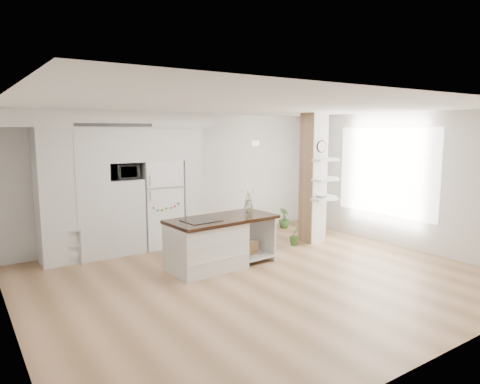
# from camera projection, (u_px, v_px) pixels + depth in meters

# --- Properties ---
(floor) EXTENTS (7.00, 6.00, 0.01)m
(floor) POSITION_uv_depth(u_px,v_px,m) (259.00, 277.00, 6.88)
(floor) COLOR tan
(floor) RESTS_ON ground
(room) EXTENTS (7.04, 6.04, 2.72)m
(room) POSITION_uv_depth(u_px,v_px,m) (260.00, 162.00, 6.61)
(room) COLOR white
(room) RESTS_ON ground
(cabinet_wall) EXTENTS (4.00, 0.71, 2.70)m
(cabinet_wall) POSITION_uv_depth(u_px,v_px,m) (113.00, 175.00, 8.04)
(cabinet_wall) COLOR silver
(cabinet_wall) RESTS_ON floor
(refrigerator) EXTENTS (0.78, 0.69, 1.75)m
(refrigerator) POSITION_uv_depth(u_px,v_px,m) (160.00, 204.00, 8.66)
(refrigerator) COLOR white
(refrigerator) RESTS_ON floor
(column) EXTENTS (0.69, 0.90, 2.70)m
(column) POSITION_uv_depth(u_px,v_px,m) (318.00, 178.00, 8.93)
(column) COLOR silver
(column) RESTS_ON floor
(window) EXTENTS (0.00, 2.40, 2.40)m
(window) POSITION_uv_depth(u_px,v_px,m) (386.00, 172.00, 8.84)
(window) COLOR white
(window) RESTS_ON room
(pendant_light) EXTENTS (0.12, 0.12, 0.10)m
(pendant_light) POSITION_uv_depth(u_px,v_px,m) (331.00, 143.00, 7.64)
(pendant_light) COLOR white
(pendant_light) RESTS_ON room
(kitchen_island) EXTENTS (1.95, 1.02, 1.42)m
(kitchen_island) POSITION_uv_depth(u_px,v_px,m) (212.00, 242.00, 7.31)
(kitchen_island) COLOR silver
(kitchen_island) RESTS_ON floor
(bookshelf) EXTENTS (0.60, 0.48, 0.63)m
(bookshelf) POSITION_uv_depth(u_px,v_px,m) (69.00, 248.00, 7.58)
(bookshelf) COLOR silver
(bookshelf) RESTS_ON floor
(floor_plant_a) EXTENTS (0.26, 0.22, 0.43)m
(floor_plant_a) POSITION_uv_depth(u_px,v_px,m) (295.00, 235.00, 8.78)
(floor_plant_a) COLOR #396528
(floor_plant_a) RESTS_ON floor
(floor_plant_b) EXTENTS (0.35, 0.35, 0.48)m
(floor_plant_b) POSITION_uv_depth(u_px,v_px,m) (284.00, 218.00, 10.34)
(floor_plant_b) COLOR #396528
(floor_plant_b) RESTS_ON floor
(microwave) EXTENTS (0.54, 0.37, 0.30)m
(microwave) POSITION_uv_depth(u_px,v_px,m) (123.00, 172.00, 8.09)
(microwave) COLOR #2D2D2D
(microwave) RESTS_ON cabinet_wall
(shelf_plant) EXTENTS (0.27, 0.23, 0.30)m
(shelf_plant) POSITION_uv_depth(u_px,v_px,m) (322.00, 169.00, 9.18)
(shelf_plant) COLOR #396528
(shelf_plant) RESTS_ON column
(decor_bowl) EXTENTS (0.22, 0.22, 0.05)m
(decor_bowl) POSITION_uv_depth(u_px,v_px,m) (323.00, 197.00, 8.75)
(decor_bowl) COLOR white
(decor_bowl) RESTS_ON column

